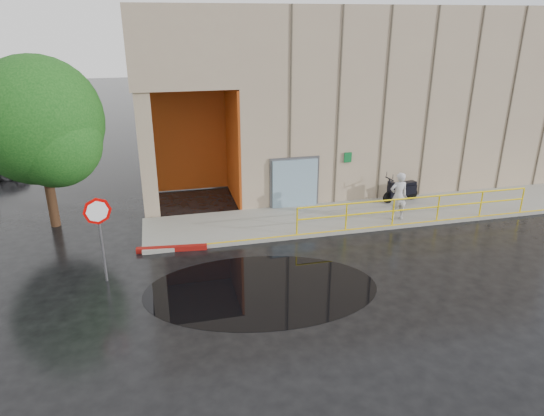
{
  "coord_description": "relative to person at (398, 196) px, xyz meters",
  "views": [
    {
      "loc": [
        -5.18,
        -12.34,
        7.44
      ],
      "look_at": [
        -1.47,
        3.0,
        1.31
      ],
      "focal_mm": 32.0,
      "sensor_mm": 36.0,
      "label": 1
    }
  ],
  "objects": [
    {
      "name": "tree_near",
      "position": [
        -12.82,
        2.69,
        2.8
      ],
      "size": [
        4.62,
        4.62,
        6.4
      ],
      "rotation": [
        0.0,
        0.0,
        -0.3
      ],
      "color": "#311D10",
      "rests_on": "ground"
    },
    {
      "name": "building",
      "position": [
        1.4,
        7.39,
        3.1
      ],
      "size": [
        20.0,
        10.17,
        8.0
      ],
      "color": "tan",
      "rests_on": "ground"
    },
    {
      "name": "guardrail",
      "position": [
        0.55,
        -0.44,
        -0.42
      ],
      "size": [
        9.56,
        0.06,
        1.03
      ],
      "color": "yellow",
      "rests_on": "sidewalk"
    },
    {
      "name": "red_curb",
      "position": [
        -8.7,
        -0.49,
        -1.01
      ],
      "size": [
        2.41,
        0.44,
        0.18
      ],
      "primitive_type": "cube",
      "rotation": [
        0.0,
        0.0,
        -0.11
      ],
      "color": "maroon",
      "rests_on": "ground"
    },
    {
      "name": "ground",
      "position": [
        -3.7,
        -3.59,
        -1.1
      ],
      "size": [
        120.0,
        120.0,
        0.0
      ],
      "primitive_type": "plane",
      "color": "black",
      "rests_on": "ground"
    },
    {
      "name": "stop_sign",
      "position": [
        -10.73,
        -2.13,
        0.86
      ],
      "size": [
        0.79,
        0.28,
        2.71
      ],
      "rotation": [
        0.0,
        0.0,
        -0.08
      ],
      "color": "slate",
      "rests_on": "ground"
    },
    {
      "name": "scooter",
      "position": [
        1.13,
        1.82,
        -0.19
      ],
      "size": [
        1.76,
        0.81,
        1.33
      ],
      "rotation": [
        0.0,
        0.0,
        0.16
      ],
      "color": "black",
      "rests_on": "sidewalk"
    },
    {
      "name": "puddle",
      "position": [
        -6.24,
        -3.71,
        -1.1
      ],
      "size": [
        7.39,
        5.06,
        0.01
      ],
      "primitive_type": "cube",
      "rotation": [
        0.0,
        0.0,
        -0.12
      ],
      "color": "black",
      "rests_on": "ground"
    },
    {
      "name": "sidewalk",
      "position": [
        0.3,
        0.91,
        -1.03
      ],
      "size": [
        20.0,
        3.0,
        0.15
      ],
      "primitive_type": "cube",
      "color": "gray",
      "rests_on": "ground"
    },
    {
      "name": "person",
      "position": [
        0.0,
        0.0,
        0.0
      ],
      "size": [
        0.71,
        0.48,
        1.9
      ],
      "primitive_type": "imported",
      "rotation": [
        0.0,
        0.0,
        3.1
      ],
      "color": "#BABABF",
      "rests_on": "sidewalk"
    }
  ]
}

